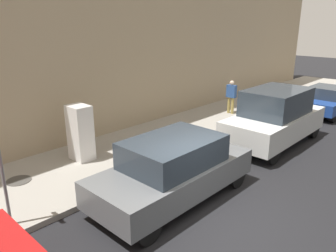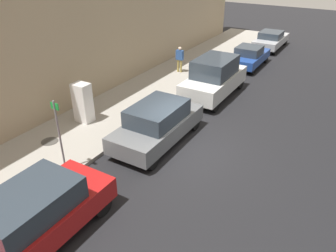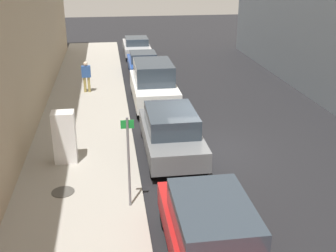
# 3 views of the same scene
# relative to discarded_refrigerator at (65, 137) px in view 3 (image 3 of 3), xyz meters

# --- Properties ---
(ground_plane) EXTENTS (80.00, 80.00, 0.00)m
(ground_plane) POSITION_rel_discarded_refrigerator_xyz_m (5.08, 0.41, -1.08)
(ground_plane) COLOR black
(sidewalk_slab) EXTENTS (3.94, 44.00, 0.16)m
(sidewalk_slab) POSITION_rel_discarded_refrigerator_xyz_m (0.49, 0.41, -1.00)
(sidewalk_slab) COLOR #9E998E
(sidewalk_slab) RESTS_ON ground
(discarded_refrigerator) EXTENTS (0.77, 0.60, 1.84)m
(discarded_refrigerator) POSITION_rel_discarded_refrigerator_xyz_m (0.00, 0.00, 0.00)
(discarded_refrigerator) COLOR white
(discarded_refrigerator) RESTS_ON sidewalk_slab
(manhole_cover) EXTENTS (0.70, 0.70, 0.02)m
(manhole_cover) POSITION_rel_discarded_refrigerator_xyz_m (0.05, -2.16, -0.91)
(manhole_cover) COLOR #47443F
(manhole_cover) RESTS_ON sidewalk_slab
(street_sign_post) EXTENTS (0.36, 0.07, 2.72)m
(street_sign_post) POSITION_rel_discarded_refrigerator_xyz_m (2.05, -3.19, 0.60)
(street_sign_post) COLOR slate
(street_sign_post) RESTS_ON sidewalk_slab
(pedestrian_standing_near) EXTENTS (0.48, 0.22, 1.65)m
(pedestrian_standing_near) POSITION_rel_discarded_refrigerator_xyz_m (0.46, 8.25, 0.03)
(pedestrian_standing_near) COLOR #A8934C
(pedestrian_standing_near) RESTS_ON sidewalk_slab
(parked_suv_red) EXTENTS (1.96, 4.73, 1.75)m
(parked_suv_red) POSITION_rel_discarded_refrigerator_xyz_m (3.79, -5.91, -0.17)
(parked_suv_red) COLOR red
(parked_suv_red) RESTS_ON ground
(parked_suv_gray) EXTENTS (1.98, 4.63, 1.72)m
(parked_suv_gray) POSITION_rel_discarded_refrigerator_xyz_m (3.79, 0.38, -0.20)
(parked_suv_gray) COLOR slate
(parked_suv_gray) RESTS_ON ground
(parked_van_white) EXTENTS (2.03, 4.82, 2.15)m
(parked_van_white) POSITION_rel_discarded_refrigerator_xyz_m (3.79, 6.13, -0.01)
(parked_van_white) COLOR silver
(parked_van_white) RESTS_ON ground
(parked_hatchback_blue) EXTENTS (1.77, 4.06, 1.43)m
(parked_hatchback_blue) POSITION_rel_discarded_refrigerator_xyz_m (3.79, 12.09, -0.36)
(parked_hatchback_blue) COLOR #23479E
(parked_hatchback_blue) RESTS_ON ground
(parked_sedan_silver) EXTENTS (1.85, 4.55, 1.40)m
(parked_sedan_silver) POSITION_rel_discarded_refrigerator_xyz_m (3.79, 17.50, -0.35)
(parked_sedan_silver) COLOR silver
(parked_sedan_silver) RESTS_ON ground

